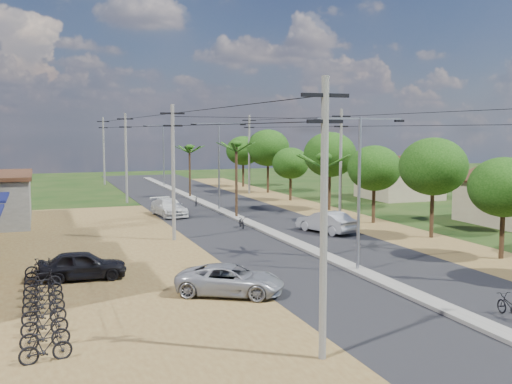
# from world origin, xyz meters

# --- Properties ---
(ground) EXTENTS (160.00, 160.00, 0.00)m
(ground) POSITION_xyz_m (0.00, 0.00, 0.00)
(ground) COLOR black
(ground) RESTS_ON ground
(road) EXTENTS (12.00, 110.00, 0.04)m
(road) POSITION_xyz_m (0.00, 15.00, 0.02)
(road) COLOR black
(road) RESTS_ON ground
(median) EXTENTS (1.00, 90.00, 0.18)m
(median) POSITION_xyz_m (0.00, 18.00, 0.09)
(median) COLOR #605E56
(median) RESTS_ON ground
(dirt_lot_west) EXTENTS (18.00, 46.00, 0.04)m
(dirt_lot_west) POSITION_xyz_m (-15.00, 8.00, 0.02)
(dirt_lot_west) COLOR brown
(dirt_lot_west) RESTS_ON ground
(dirt_shoulder_east) EXTENTS (5.00, 90.00, 0.03)m
(dirt_shoulder_east) POSITION_xyz_m (8.50, 15.00, 0.01)
(dirt_shoulder_east) COLOR brown
(dirt_shoulder_east) RESTS_ON ground
(house_east_far) EXTENTS (7.60, 7.50, 4.60)m
(house_east_far) POSITION_xyz_m (21.00, 28.00, 2.39)
(house_east_far) COLOR gray
(house_east_far) RESTS_ON ground
(tree_east_b) EXTENTS (4.00, 4.00, 5.83)m
(tree_east_b) POSITION_xyz_m (9.30, 0.00, 4.11)
(tree_east_b) COLOR black
(tree_east_b) RESTS_ON ground
(tree_east_c) EXTENTS (4.60, 4.60, 6.83)m
(tree_east_c) POSITION_xyz_m (9.70, 7.00, 4.86)
(tree_east_c) COLOR black
(tree_east_c) RESTS_ON ground
(tree_east_d) EXTENTS (4.20, 4.20, 6.13)m
(tree_east_d) POSITION_xyz_m (9.40, 14.00, 4.34)
(tree_east_d) COLOR black
(tree_east_d) RESTS_ON ground
(tree_east_e) EXTENTS (4.80, 4.80, 7.14)m
(tree_east_e) POSITION_xyz_m (9.60, 22.00, 5.09)
(tree_east_e) COLOR black
(tree_east_e) RESTS_ON ground
(tree_east_f) EXTENTS (3.80, 3.80, 5.52)m
(tree_east_f) POSITION_xyz_m (9.20, 30.00, 3.89)
(tree_east_f) COLOR black
(tree_east_f) RESTS_ON ground
(tree_east_g) EXTENTS (5.00, 5.00, 7.38)m
(tree_east_g) POSITION_xyz_m (9.80, 38.00, 5.24)
(tree_east_g) COLOR black
(tree_east_g) RESTS_ON ground
(tree_east_h) EXTENTS (4.40, 4.40, 6.52)m
(tree_east_h) POSITION_xyz_m (9.50, 46.00, 4.64)
(tree_east_h) COLOR black
(tree_east_h) RESTS_ON ground
(palm_median_near) EXTENTS (2.00, 2.00, 6.15)m
(palm_median_near) POSITION_xyz_m (0.00, 4.00, 5.54)
(palm_median_near) COLOR black
(palm_median_near) RESTS_ON ground
(palm_median_mid) EXTENTS (2.00, 2.00, 6.55)m
(palm_median_mid) POSITION_xyz_m (0.00, 20.00, 5.90)
(palm_median_mid) COLOR black
(palm_median_mid) RESTS_ON ground
(palm_median_far) EXTENTS (2.00, 2.00, 5.85)m
(palm_median_far) POSITION_xyz_m (0.00, 36.00, 5.26)
(palm_median_far) COLOR black
(palm_median_far) RESTS_ON ground
(streetlight_near) EXTENTS (5.10, 0.18, 8.00)m
(streetlight_near) POSITION_xyz_m (0.00, 0.00, 4.79)
(streetlight_near) COLOR gray
(streetlight_near) RESTS_ON ground
(streetlight_mid) EXTENTS (5.10, 0.18, 8.00)m
(streetlight_mid) POSITION_xyz_m (0.00, 25.00, 4.79)
(streetlight_mid) COLOR gray
(streetlight_mid) RESTS_ON ground
(streetlight_far) EXTENTS (5.10, 0.18, 8.00)m
(streetlight_far) POSITION_xyz_m (0.00, 50.00, 4.79)
(streetlight_far) COLOR gray
(streetlight_far) RESTS_ON ground
(utility_pole_w_a) EXTENTS (1.60, 0.24, 9.00)m
(utility_pole_w_a) POSITION_xyz_m (-7.00, -10.00, 4.76)
(utility_pole_w_a) COLOR #605E56
(utility_pole_w_a) RESTS_ON ground
(utility_pole_w_b) EXTENTS (1.60, 0.24, 9.00)m
(utility_pole_w_b) POSITION_xyz_m (-7.00, 12.00, 4.76)
(utility_pole_w_b) COLOR #605E56
(utility_pole_w_b) RESTS_ON ground
(utility_pole_w_c) EXTENTS (1.60, 0.24, 9.00)m
(utility_pole_w_c) POSITION_xyz_m (-7.00, 34.00, 4.76)
(utility_pole_w_c) COLOR #605E56
(utility_pole_w_c) RESTS_ON ground
(utility_pole_w_d) EXTENTS (1.60, 0.24, 9.00)m
(utility_pole_w_d) POSITION_xyz_m (-7.00, 55.00, 4.76)
(utility_pole_w_d) COLOR #605E56
(utility_pole_w_d) RESTS_ON ground
(utility_pole_e_b) EXTENTS (1.60, 0.24, 9.00)m
(utility_pole_e_b) POSITION_xyz_m (7.50, 16.00, 4.76)
(utility_pole_e_b) COLOR #605E56
(utility_pole_e_b) RESTS_ON ground
(utility_pole_e_c) EXTENTS (1.60, 0.24, 9.00)m
(utility_pole_e_c) POSITION_xyz_m (7.50, 38.00, 4.76)
(utility_pole_e_c) COLOR #605E56
(utility_pole_e_c) RESTS_ON ground
(car_silver_mid) EXTENTS (3.00, 4.96, 1.54)m
(car_silver_mid) POSITION_xyz_m (3.78, 11.16, 0.77)
(car_silver_mid) COLOR gray
(car_silver_mid) RESTS_ON ground
(car_white_far) EXTENTS (2.69, 5.26, 1.46)m
(car_white_far) POSITION_xyz_m (-5.00, 23.18, 0.73)
(car_white_far) COLOR silver
(car_white_far) RESTS_ON ground
(car_parked_silver) EXTENTS (5.26, 4.30, 1.33)m
(car_parked_silver) POSITION_xyz_m (-7.50, -1.88, 0.67)
(car_parked_silver) COLOR gray
(car_parked_silver) RESTS_ON ground
(car_parked_dark) EXTENTS (4.29, 1.94, 1.43)m
(car_parked_dark) POSITION_xyz_m (-13.47, 3.22, 0.72)
(car_parked_dark) COLOR black
(car_parked_dark) RESTS_ON ground
(moto_rider_east) EXTENTS (0.85, 1.78, 0.90)m
(moto_rider_east) POSITION_xyz_m (1.75, -8.76, 0.45)
(moto_rider_east) COLOR black
(moto_rider_east) RESTS_ON ground
(moto_rider_west_a) EXTENTS (0.79, 1.72, 0.87)m
(moto_rider_west_a) POSITION_xyz_m (-1.20, 15.11, 0.43)
(moto_rider_west_a) COLOR black
(moto_rider_west_a) RESTS_ON ground
(moto_rider_west_b) EXTENTS (0.88, 1.59, 0.92)m
(moto_rider_west_b) POSITION_xyz_m (-1.20, 28.69, 0.46)
(moto_rider_west_b) COLOR black
(moto_rider_west_b) RESTS_ON ground
(roadside_sign) EXTENTS (0.08, 1.09, 0.91)m
(roadside_sign) POSITION_xyz_m (-8.00, -0.45, 0.45)
(roadside_sign) COLOR maroon
(roadside_sign) RESTS_ON ground
(parked_scooter_row) EXTENTS (1.72, 12.44, 1.00)m
(parked_scooter_row) POSITION_xyz_m (-15.34, -1.42, 0.50)
(parked_scooter_row) COLOR black
(parked_scooter_row) RESTS_ON ground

